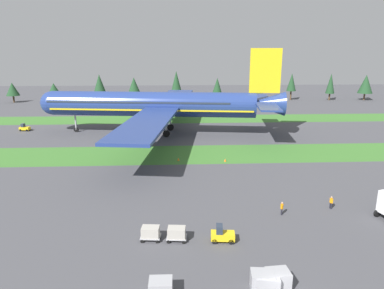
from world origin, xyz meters
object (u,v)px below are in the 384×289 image
object	(u,v)px
airliner	(159,104)
uld_container_0	(161,288)
pushback_tractor	(24,128)
ground_crew_loader	(282,208)
baggage_tug	(222,235)
ground_crew_marshaller	(331,202)
taxiway_marker_0	(178,159)
uld_container_3	(267,284)
uld_container_2	(278,280)
cargo_dolly_second	(150,232)
uld_container_1	(262,282)
cargo_dolly_lead	(177,233)
taxiway_marker_1	(225,160)

from	to	relation	value
airliner	uld_container_0	bearing A→B (deg)	-170.05
pushback_tractor	ground_crew_loader	xyz separation A→B (m)	(53.54, -52.13, 0.13)
baggage_tug	uld_container_0	xyz separation A→B (m)	(-6.43, -8.53, -0.05)
ground_crew_marshaller	taxiway_marker_0	bearing A→B (deg)	-158.42
uld_container_3	pushback_tractor	bearing A→B (deg)	125.56
baggage_tug	uld_container_2	bearing A→B (deg)	30.59
airliner	ground_crew_loader	xyz separation A→B (m)	(17.36, -47.22, -6.65)
cargo_dolly_second	pushback_tractor	size ratio (longest dim) A/B	0.85
uld_container_1	uld_container_2	bearing A→B (deg)	7.84
uld_container_1	uld_container_3	xyz separation A→B (m)	(0.38, -0.23, -0.05)
cargo_dolly_second	ground_crew_loader	distance (m)	17.28
baggage_tug	pushback_tractor	distance (m)	73.62
uld_container_0	uld_container_2	xyz separation A→B (m)	(10.24, 0.41, 0.13)
cargo_dolly_second	uld_container_0	xyz separation A→B (m)	(1.46, -9.28, -0.16)
cargo_dolly_second	ground_crew_marshaller	size ratio (longest dim) A/B	1.34
baggage_tug	airliner	bearing A→B (deg)	-165.15
cargo_dolly_second	taxiway_marker_0	size ratio (longest dim) A/B	4.38
cargo_dolly_lead	pushback_tractor	distance (m)	70.28
taxiway_marker_1	cargo_dolly_lead	bearing A→B (deg)	-108.53
cargo_dolly_lead	pushback_tractor	xyz separation A→B (m)	(-40.00, 57.78, -0.10)
ground_crew_loader	taxiway_marker_1	xyz separation A→B (m)	(-4.02, 22.75, -0.67)
ground_crew_loader	taxiway_marker_0	distance (m)	27.13
uld_container_1	taxiway_marker_1	distance (m)	37.26
ground_crew_loader	uld_container_3	distance (m)	15.77
baggage_tug	ground_crew_loader	bearing A→B (deg)	131.16
cargo_dolly_second	uld_container_2	xyz separation A→B (m)	(11.70, -8.87, -0.03)
uld_container_3	ground_crew_loader	bearing A→B (deg)	68.50
cargo_dolly_second	uld_container_2	world-z (taller)	uld_container_2
pushback_tractor	uld_container_3	size ratio (longest dim) A/B	1.38
cargo_dolly_second	airliner	bearing A→B (deg)	-173.52
cargo_dolly_lead	taxiway_marker_0	size ratio (longest dim) A/B	4.38
ground_crew_loader	taxiway_marker_1	bearing A→B (deg)	-156.68
baggage_tug	taxiway_marker_0	bearing A→B (deg)	-166.13
ground_crew_marshaller	taxiway_marker_1	world-z (taller)	ground_crew_marshaller
ground_crew_loader	uld_container_1	distance (m)	15.71
cargo_dolly_second	uld_container_2	distance (m)	14.68
ground_crew_marshaller	uld_container_1	size ratio (longest dim) A/B	0.87
uld_container_0	taxiway_marker_1	distance (m)	38.98
baggage_tug	pushback_tractor	size ratio (longest dim) A/B	0.99
cargo_dolly_lead	ground_crew_loader	bearing A→B (deg)	118.13
cargo_dolly_lead	uld_container_0	distance (m)	9.12
ground_crew_marshaller	taxiway_marker_1	size ratio (longest dim) A/B	3.13
uld_container_3	taxiway_marker_1	xyz separation A→B (m)	(1.76, 37.42, -0.57)
cargo_dolly_lead	taxiway_marker_1	xyz separation A→B (m)	(9.52, 28.40, -0.64)
cargo_dolly_lead	pushback_tractor	size ratio (longest dim) A/B	0.85
cargo_dolly_second	uld_container_0	size ratio (longest dim) A/B	1.17
airliner	uld_container_1	distance (m)	63.03
cargo_dolly_lead	uld_container_0	size ratio (longest dim) A/B	1.17
uld_container_0	uld_container_1	xyz separation A→B (m)	(8.81, 0.21, 0.14)
ground_crew_loader	taxiway_marker_1	distance (m)	23.11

